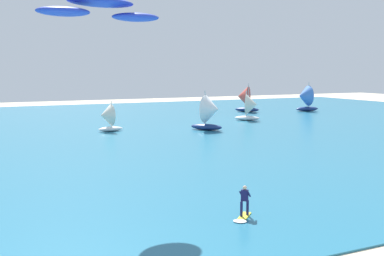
% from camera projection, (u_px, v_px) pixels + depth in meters
% --- Properties ---
extents(ocean, '(160.00, 90.00, 0.10)m').
position_uv_depth(ocean, '(57.00, 132.00, 58.61)').
color(ocean, '#236B89').
rests_on(ocean, ground).
extents(kitesurfer, '(1.79, 1.77, 1.67)m').
position_uv_depth(kitesurfer, '(244.00, 206.00, 24.73)').
color(kitesurfer, yellow).
rests_on(kitesurfer, ocean).
extents(kite, '(7.57, 3.94, 1.10)m').
position_uv_depth(kite, '(101.00, 10.00, 25.71)').
color(kite, '#1E33B2').
extents(sailboat_trailing, '(4.61, 4.62, 5.23)m').
position_uv_depth(sailboat_trailing, '(244.00, 99.00, 86.23)').
color(sailboat_trailing, navy).
rests_on(sailboat_trailing, ocean).
extents(sailboat_outermost, '(3.32, 2.84, 3.82)m').
position_uv_depth(sailboat_outermost, '(107.00, 118.00, 58.73)').
color(sailboat_outermost, white).
rests_on(sailboat_outermost, ocean).
extents(sailboat_mid_left, '(4.04, 3.88, 4.51)m').
position_uv_depth(sailboat_mid_left, '(251.00, 107.00, 71.40)').
color(sailboat_mid_left, white).
rests_on(sailboat_mid_left, ocean).
extents(sailboat_heeled_over, '(4.64, 3.99, 5.30)m').
position_uv_depth(sailboat_heeled_over, '(304.00, 98.00, 87.29)').
color(sailboat_heeled_over, navy).
rests_on(sailboat_heeled_over, ocean).
extents(sailboat_center_horizon, '(4.33, 4.50, 5.03)m').
position_uv_depth(sailboat_center_horizon, '(211.00, 112.00, 59.96)').
color(sailboat_center_horizon, navy).
rests_on(sailboat_center_horizon, ocean).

